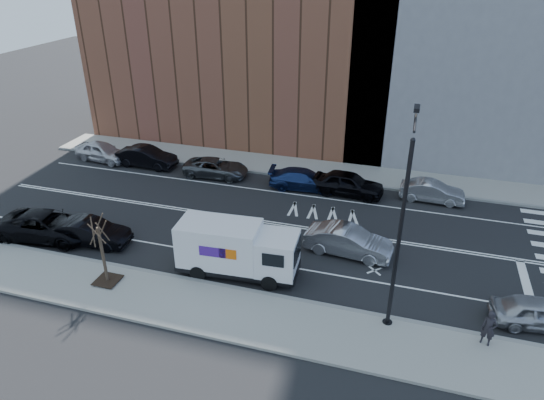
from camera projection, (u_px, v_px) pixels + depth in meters
The scene contains 21 objects.
ground at pixel (283, 225), 30.26m from camera, with size 120.00×120.00×0.00m, color black.
sidewalk_near at pixel (233, 314), 22.74m from camera, with size 44.00×3.60×0.15m, color gray.
sidewalk_far at pixel (313, 169), 37.71m from camera, with size 44.00×3.60×0.15m, color gray.
curb_near at pixel (246, 290), 24.27m from camera, with size 44.00×0.25×0.17m, color gray.
curb_far at pixel (308, 178), 36.18m from camera, with size 44.00×0.25×0.17m, color gray.
road_markings at pixel (283, 225), 30.26m from camera, with size 40.00×8.60×0.01m, color white, non-canonical shape.
bldg_brick at pixel (242, 7), 40.53m from camera, with size 26.00×10.00×22.00m, color brown.
streetlight at pixel (401, 224), 20.26m from camera, with size 0.44×4.02×9.34m.
street_tree at pixel (104, 260), 24.24m from camera, with size 1.20×1.20×3.75m.
fedex_van at pixel (237, 249), 25.04m from camera, with size 6.46×2.58×2.89m.
far_parked_a at pixel (102, 151), 39.13m from camera, with size 1.86×4.62×1.57m, color silver.
far_parked_b at pixel (147, 157), 38.09m from camera, with size 1.67×4.79×1.58m, color black.
far_parked_c at pixel (216, 168), 36.48m from camera, with size 2.24×4.86×1.35m, color #484B4F.
far_parked_d at pixel (303, 179), 34.57m from camera, with size 1.99×4.90×1.42m, color navy.
far_parked_e at pixel (348, 183), 33.65m from camera, with size 1.97×4.90×1.67m, color black.
far_parked_f at pixel (432, 191), 32.83m from camera, with size 1.48×4.26×1.40m, color #A7A8AC.
driving_sedan at pixel (348, 241), 27.04m from camera, with size 1.69×4.85×1.60m, color #A0A0A4.
near_parked_rear_a at pixel (90, 232), 27.97m from camera, with size 1.60×4.59×1.51m, color black.
near_parked_rear_b at pixel (48, 225), 28.56m from camera, with size 2.70×5.86×1.63m, color black.
near_parked_front at pixel (539, 313), 21.84m from camera, with size 1.67×4.16×1.42m, color #B0B1B5.
pedestrian at pixel (489, 328), 20.54m from camera, with size 0.61×0.40×1.68m, color black.
Camera 1 is at (6.87, -25.27, 15.25)m, focal length 32.00 mm.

